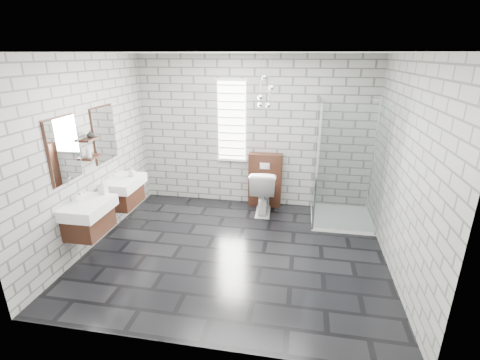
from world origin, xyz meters
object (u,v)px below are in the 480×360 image
(vanity_right, at_px, (121,184))
(shower_enclosure, at_px, (338,195))
(vanity_left, at_px, (86,209))
(cistern_panel, at_px, (265,180))
(toilet, at_px, (263,191))

(vanity_right, bearing_deg, shower_enclosure, 12.84)
(vanity_left, height_order, shower_enclosure, shower_enclosure)
(vanity_left, xyz_separation_m, vanity_right, (0.00, 0.95, 0.00))
(vanity_right, distance_m, shower_enclosure, 3.50)
(cistern_panel, relative_size, shower_enclosure, 0.49)
(vanity_left, bearing_deg, cistern_panel, 46.28)
(cistern_panel, height_order, shower_enclosure, shower_enclosure)
(cistern_panel, xyz_separation_m, shower_enclosure, (1.26, -0.52, 0.00))
(cistern_panel, height_order, toilet, cistern_panel)
(vanity_left, relative_size, toilet, 1.95)
(vanity_right, xyz_separation_m, toilet, (2.14, 1.00, -0.35))
(vanity_right, xyz_separation_m, shower_enclosure, (3.41, 0.78, -0.25))
(cistern_panel, bearing_deg, toilet, -90.00)
(shower_enclosure, xyz_separation_m, toilet, (-1.26, 0.22, -0.10))
(vanity_left, xyz_separation_m, toilet, (2.14, 1.95, -0.35))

